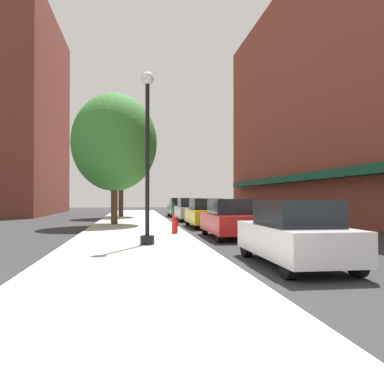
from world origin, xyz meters
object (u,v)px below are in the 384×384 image
at_px(car_white, 294,234).
at_px(parking_meter_near, 173,212).
at_px(lamppost, 147,154).
at_px(car_silver, 190,210).
at_px(tree_near, 114,142).
at_px(tree_mid, 121,154).
at_px(car_yellow, 205,213).
at_px(fire_hydrant, 175,224).
at_px(car_red, 230,219).
at_px(car_green, 179,207).

bearing_deg(car_white, parking_meter_near, 98.32).
height_order(lamppost, car_white, lamppost).
bearing_deg(lamppost, car_silver, 76.81).
height_order(parking_meter_near, car_silver, car_silver).
bearing_deg(parking_meter_near, tree_near, 136.74).
xyz_separation_m(lamppost, tree_mid, (-1.54, 20.27, 2.13)).
bearing_deg(tree_mid, tree_near, -90.48).
height_order(tree_mid, car_yellow, tree_mid).
relative_size(fire_hydrant, tree_near, 0.10).
distance_m(car_white, car_red, 6.93).
bearing_deg(car_green, tree_near, -115.92).
relative_size(fire_hydrant, car_silver, 0.18).
relative_size(parking_meter_near, car_silver, 0.30).
distance_m(tree_mid, car_white, 25.31).
relative_size(car_red, car_green, 1.00).
distance_m(tree_mid, car_green, 7.00).
distance_m(tree_near, tree_mid, 9.64).
height_order(tree_near, tree_mid, tree_mid).
height_order(lamppost, car_yellow, lamppost).
height_order(tree_mid, car_white, tree_mid).
bearing_deg(parking_meter_near, car_green, 82.23).
relative_size(lamppost, tree_mid, 0.75).
bearing_deg(lamppost, car_white, -49.09).
height_order(fire_hydrant, car_yellow, car_yellow).
xyz_separation_m(tree_mid, car_yellow, (5.09, -11.48, -4.52)).
bearing_deg(fire_hydrant, parking_meter_near, 85.89).
xyz_separation_m(tree_mid, car_white, (5.09, -24.37, -4.52)).
bearing_deg(car_green, car_silver, -91.24).
distance_m(car_white, car_green, 26.00).
xyz_separation_m(car_white, car_red, (0.00, 6.93, 0.00)).
bearing_deg(lamppost, tree_near, 98.66).
bearing_deg(lamppost, car_yellow, 67.96).
height_order(tree_mid, car_green, tree_mid).
distance_m(lamppost, car_silver, 15.76).
distance_m(lamppost, tree_mid, 20.44).
bearing_deg(tree_mid, car_white, -78.19).
xyz_separation_m(tree_mid, car_green, (5.09, 1.63, -4.52)).
relative_size(lamppost, fire_hydrant, 7.47).
height_order(parking_meter_near, car_yellow, car_yellow).
height_order(car_white, car_silver, same).
height_order(tree_near, car_red, tree_near).
height_order(car_white, car_red, same).
bearing_deg(car_red, car_yellow, 91.83).
height_order(fire_hydrant, car_silver, car_silver).
height_order(tree_near, car_yellow, tree_near).
xyz_separation_m(car_yellow, car_green, (0.00, 13.11, 0.00)).
distance_m(lamppost, car_yellow, 9.78).
relative_size(car_yellow, car_silver, 1.00).
distance_m(parking_meter_near, car_yellow, 2.29).
distance_m(parking_meter_near, car_white, 11.86).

